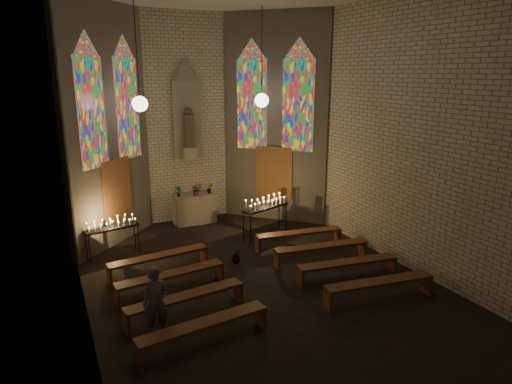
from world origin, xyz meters
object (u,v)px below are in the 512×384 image
altar (195,209)px  votive_stand_right (266,205)px  visitor (156,302)px  votive_stand_left (112,225)px  aisle_flower_pot (236,255)px

altar → votive_stand_right: bearing=-55.1°
altar → votive_stand_right: size_ratio=0.81×
altar → visitor: bearing=-113.7°
altar → votive_stand_left: bearing=-147.6°
visitor → votive_stand_left: bearing=99.8°
aisle_flower_pot → altar: bearing=89.6°
aisle_flower_pot → votive_stand_left: 3.57m
votive_stand_left → altar: bearing=20.7°
votive_stand_right → visitor: (-4.41, -4.11, -0.34)m
aisle_flower_pot → visitor: bearing=-136.5°
visitor → aisle_flower_pot: bearing=50.9°
votive_stand_left → visitor: size_ratio=1.05×
altar → visitor: 6.99m
altar → visitor: (-2.81, -6.40, 0.23)m
aisle_flower_pot → votive_stand_right: size_ratio=0.26×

